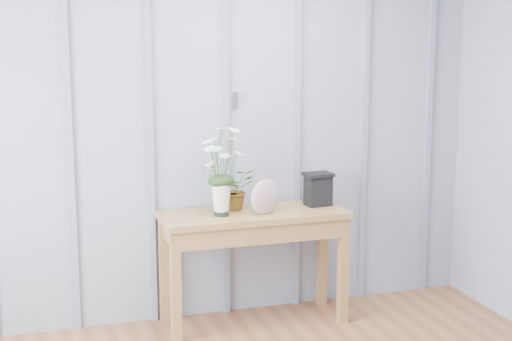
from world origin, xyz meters
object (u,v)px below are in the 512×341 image
object	(u,v)px
sideboard	(254,229)
felt_disc_vessel	(265,197)
carved_box	(318,189)
daisy_vase	(221,159)

from	to	relation	value
sideboard	felt_disc_vessel	xyz separation A→B (m)	(0.05, -0.08, 0.23)
carved_box	sideboard	bearing A→B (deg)	-174.95
felt_disc_vessel	carved_box	bearing A→B (deg)	-4.36
carved_box	daisy_vase	bearing A→B (deg)	-173.85
daisy_vase	carved_box	xyz separation A→B (m)	(0.68, 0.07, -0.25)
sideboard	carved_box	world-z (taller)	carved_box
felt_disc_vessel	carved_box	xyz separation A→B (m)	(0.41, 0.12, -0.00)
felt_disc_vessel	carved_box	size ratio (longest dim) A/B	1.03
carved_box	felt_disc_vessel	bearing A→B (deg)	-163.25
sideboard	daisy_vase	distance (m)	0.53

